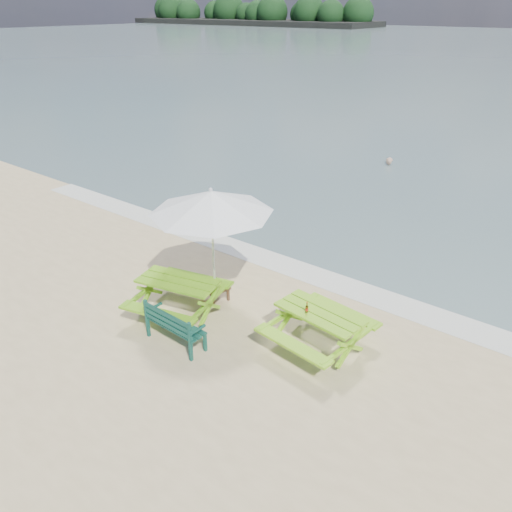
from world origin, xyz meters
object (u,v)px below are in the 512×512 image
Objects in this scene: patio_umbrella at (211,202)px; swimmer at (388,175)px; picnic_table_right at (319,330)px; park_bench at (176,332)px; beer_bottle at (307,309)px; picnic_table_left at (179,297)px; side_table at (215,293)px.

swimmer is at bearing 96.44° from patio_umbrella.
picnic_table_right is 2.90m from park_bench.
picnic_table_right is 9.32× the size of beer_bottle.
picnic_table_left reaches higher than side_table.
picnic_table_left is 1.14m from park_bench.
beer_bottle is at bearing -139.98° from picnic_table_right.
picnic_table_left is 3.03m from beer_bottle.
beer_bottle is (2.91, 0.68, 0.51)m from picnic_table_left.
picnic_table_left is at bearing -166.90° from beer_bottle.
picnic_table_right is 13.73m from swimmer.
picnic_table_left is 0.97m from side_table.
side_table is 0.40× the size of swimmer.
park_bench is 2.86m from patio_umbrella.
side_table is at bearing -83.56° from swimmer.
park_bench is 0.86× the size of swimmer.
picnic_table_right is at bearing 15.22° from picnic_table_left.
swimmer is (-1.46, 12.93, -0.67)m from side_table.
patio_umbrella is at bearing 178.68° from picnic_table_right.
side_table is (0.25, 0.91, -0.22)m from picnic_table_left.
patio_umbrella is 3.09m from beer_bottle.
picnic_table_right is 1.54× the size of park_bench.
patio_umbrella reaches higher than picnic_table_left.
patio_umbrella is 13.35m from swimmer.
beer_bottle is (2.66, -0.24, 0.73)m from side_table.
swimmer is (-1.46, 12.93, -2.94)m from patio_umbrella.
picnic_table_left is 3.23m from picnic_table_right.
picnic_table_right is 0.57m from beer_bottle.
park_bench reaches higher than picnic_table_right.
picnic_table_right is at bearing 35.51° from park_bench.
picnic_table_left reaches higher than picnic_table_right.
park_bench is at bearing -144.49° from picnic_table_right.
patio_umbrella is at bearing 174.95° from beer_bottle.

